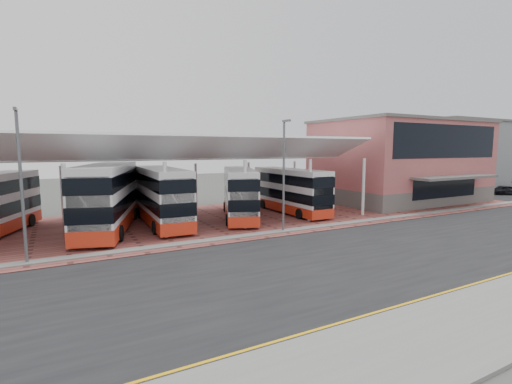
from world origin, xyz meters
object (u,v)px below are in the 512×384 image
Objects in this scene: bus_2 at (108,198)px; bus_3 at (161,196)px; terminal at (400,161)px; bus_4 at (239,194)px; carpark_car_a at (508,190)px; bus_5 at (290,191)px.

bus_2 is 4.01m from bus_3.
bus_3 is (-28.11, -0.81, -2.37)m from terminal.
bus_2 reaches higher than bus_4.
bus_4 is at bearing -176.42° from terminal.
bus_2 is at bearing -177.99° from terminal.
carpark_car_a is (37.86, -2.23, -1.47)m from bus_4.
terminal reaches higher than bus_5.
carpark_car_a is at bearing -12.32° from terminal.
bus_2 is 1.16× the size of bus_4.
bus_3 is 6.65m from bus_4.
carpark_car_a is at bearing -0.97° from bus_3.
bus_3 is 12.04m from bus_5.
carpark_car_a is at bearing 14.44° from bus_2.
bus_3 reaches higher than bus_5.
bus_2 is 16.02m from bus_5.
bus_2 is 3.29× the size of carpark_car_a.
bus_5 is (5.40, 0.15, -0.07)m from bus_4.
carpark_car_a is (44.49, -2.76, -1.58)m from bus_3.
bus_5 is at bearing 0.77° from bus_3.
carpark_car_a is at bearing -3.84° from bus_5.
bus_3 is at bearing -162.47° from bus_4.
terminal is 16.33m from bus_5.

